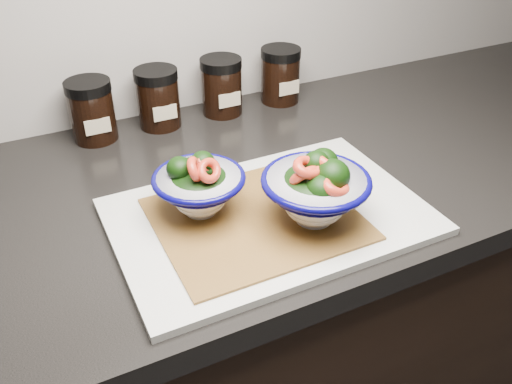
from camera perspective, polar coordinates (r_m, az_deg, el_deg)
name	(u,v)px	position (r m, az deg, el deg)	size (l,w,h in m)	color
cabinet	(262,355)	(1.23, 0.65, -16.79)	(3.43, 0.58, 0.86)	black
countertop	(264,181)	(0.92, 0.82, 1.19)	(3.50, 0.60, 0.04)	black
cutting_board	(269,216)	(0.80, 1.41, -2.58)	(0.45, 0.30, 0.01)	silver
bamboo_mat	(256,219)	(0.78, 0.00, -2.81)	(0.28, 0.24, 0.00)	olive
bowl_left	(199,186)	(0.77, -6.04, 0.59)	(0.13, 0.13, 0.10)	white
bowl_right	(317,190)	(0.75, 6.39, 0.20)	(0.15, 0.15, 0.11)	white
spice_jar_a	(92,111)	(1.03, -16.90, 8.20)	(0.08, 0.08, 0.11)	black
spice_jar_b	(158,98)	(1.05, -10.27, 9.70)	(0.08, 0.08, 0.11)	black
spice_jar_c	(222,86)	(1.09, -3.64, 11.06)	(0.08, 0.08, 0.11)	black
spice_jar_d	(280,75)	(1.14, 2.58, 12.20)	(0.08, 0.08, 0.11)	black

